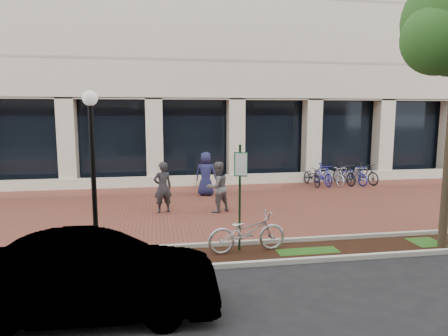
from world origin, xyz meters
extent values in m
plane|color=black|center=(0.00, 0.00, 0.00)|extent=(120.00, 120.00, 0.00)
cube|color=brown|center=(0.00, 0.00, 0.01)|extent=(40.00, 9.00, 0.01)
cube|color=black|center=(0.00, -5.25, 0.01)|extent=(40.00, 1.50, 0.01)
cube|color=beige|center=(0.00, -4.50, 0.06)|extent=(40.00, 0.12, 0.12)
cube|color=beige|center=(0.00, -6.00, 0.06)|extent=(40.00, 0.12, 0.12)
cube|color=beige|center=(0.00, 10.50, 10.10)|extent=(40.00, 12.00, 11.80)
cube|color=black|center=(0.00, 5.60, 2.10)|extent=(40.00, 0.15, 4.20)
cube|color=beige|center=(0.00, 4.50, 0.25)|extent=(40.00, 0.25, 0.50)
cube|color=beige|center=(0.00, 4.90, 2.10)|extent=(0.80, 0.80, 4.20)
cube|color=#123319|center=(0.17, -4.89, 1.38)|extent=(0.05, 0.05, 2.76)
cube|color=#186132|center=(0.17, -4.92, 2.26)|extent=(0.34, 0.02, 0.62)
cube|color=white|center=(0.17, -4.93, 2.26)|extent=(0.30, 0.01, 0.56)
cylinder|color=black|center=(-3.41, -4.85, 0.15)|extent=(0.28, 0.28, 0.30)
cylinder|color=black|center=(-3.41, -4.85, 1.87)|extent=(0.12, 0.12, 3.75)
sphere|color=silver|center=(-3.41, -4.85, 3.89)|extent=(0.36, 0.36, 0.36)
cylinder|color=#463928|center=(5.57, -5.50, 2.22)|extent=(0.22, 0.22, 4.44)
sphere|color=#204D18|center=(4.89, -5.70, 5.33)|extent=(1.78, 1.78, 1.78)
imported|color=#B9BABE|center=(0.33, -5.03, 0.54)|extent=(2.11, 0.91, 1.08)
imported|color=#2B2B31|center=(-1.73, -0.59, 0.92)|extent=(0.76, 0.61, 1.84)
imported|color=slate|center=(0.21, -0.82, 0.91)|extent=(1.10, 1.01, 1.82)
imported|color=#1B1D44|center=(0.15, 2.09, 0.94)|extent=(1.07, 0.88, 1.89)
cylinder|color=#B9B9BE|center=(7.71, 3.33, 0.38)|extent=(0.11, 0.11, 0.77)
sphere|color=#B9B9BE|center=(7.71, 3.33, 0.82)|extent=(0.12, 0.12, 0.12)
imported|color=black|center=(5.52, 3.49, 0.48)|extent=(0.71, 1.86, 0.97)
imported|color=#25219B|center=(6.07, 3.49, 0.54)|extent=(0.66, 1.82, 1.07)
imported|color=silver|center=(6.62, 3.49, 0.48)|extent=(0.89, 1.91, 0.97)
imported|color=black|center=(7.17, 3.49, 0.54)|extent=(0.84, 1.85, 1.07)
imported|color=navy|center=(7.72, 3.49, 0.48)|extent=(1.07, 1.94, 0.97)
imported|color=black|center=(8.27, 3.49, 0.54)|extent=(1.01, 1.85, 1.07)
cylinder|color=#B9B9BE|center=(6.90, 3.49, 0.40)|extent=(0.04, 0.04, 0.80)
imported|color=#BCBDC1|center=(-3.06, -7.76, 0.72)|extent=(4.44, 1.73, 1.44)
camera|label=1|loc=(-1.90, -14.67, 3.58)|focal=32.00mm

